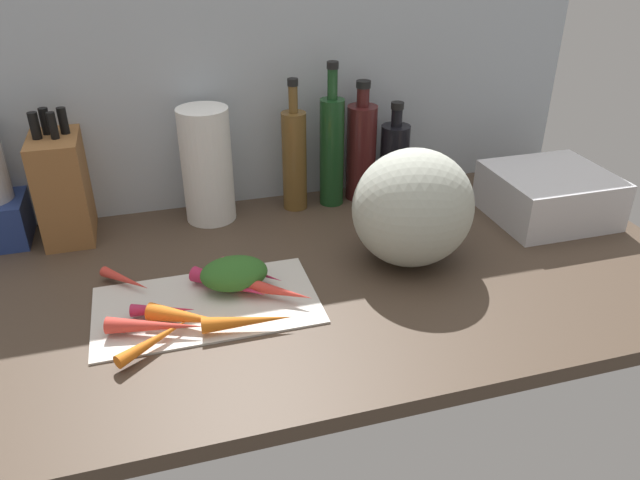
{
  "coord_description": "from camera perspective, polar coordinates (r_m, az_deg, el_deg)",
  "views": [
    {
      "loc": [
        -20.13,
        -101.87,
        65.21
      ],
      "look_at": [
        7.22,
        -7.8,
        11.24
      ],
      "focal_mm": 34.43,
      "sensor_mm": 36.0,
      "label": 1
    }
  ],
  "objects": [
    {
      "name": "carrot_0",
      "position": [
        1.09,
        -15.05,
        -7.71
      ],
      "size": [
        16.84,
        7.78,
        2.97
      ],
      "primitive_type": "cone",
      "rotation": [
        0.0,
        1.57,
        -0.3
      ],
      "color": "red",
      "rests_on": "cutting_board"
    },
    {
      "name": "bottle_0",
      "position": [
        1.45,
        -2.4,
        7.56
      ],
      "size": [
        5.82,
        5.82,
        31.3
      ],
      "color": "brown",
      "rests_on": "ground_plane"
    },
    {
      "name": "ground_plane",
      "position": [
        1.23,
        -4.25,
        -3.96
      ],
      "size": [
        170.0,
        80.0,
        3.0
      ],
      "primitive_type": "cube",
      "color": "#47382B"
    },
    {
      "name": "cutting_board",
      "position": [
        1.15,
        -10.48,
        -5.87
      ],
      "size": [
        40.66,
        23.06,
        0.8
      ],
      "primitive_type": "cube",
      "color": "beige",
      "rests_on": "ground_plane"
    },
    {
      "name": "carrot_8",
      "position": [
        1.09,
        -11.87,
        -7.08
      ],
      "size": [
        15.44,
        10.7,
        3.28
      ],
      "primitive_type": "cone",
      "rotation": [
        0.0,
        1.57,
        -0.52
      ],
      "color": "orange",
      "rests_on": "cutting_board"
    },
    {
      "name": "bottle_2",
      "position": [
        1.51,
        3.85,
        8.3
      ],
      "size": [
        7.29,
        7.29,
        29.31
      ],
      "color": "#471919",
      "rests_on": "ground_plane"
    },
    {
      "name": "paper_towel_roll",
      "position": [
        1.42,
        -10.46,
        6.84
      ],
      "size": [
        11.45,
        11.45,
        26.39
      ],
      "primitive_type": "cylinder",
      "color": "white",
      "rests_on": "ground_plane"
    },
    {
      "name": "winter_squash",
      "position": [
        1.23,
        8.62,
        2.96
      ],
      "size": [
        24.53,
        22.37,
        24.02
      ],
      "primitive_type": "ellipsoid",
      "color": "#B2B7A8",
      "rests_on": "ground_plane"
    },
    {
      "name": "carrot_1",
      "position": [
        1.23,
        -17.61,
        -3.54
      ],
      "size": [
        9.65,
        10.15,
        2.07
      ],
      "primitive_type": "cone",
      "rotation": [
        0.0,
        1.57,
        -0.82
      ],
      "color": "red",
      "rests_on": "cutting_board"
    },
    {
      "name": "carrot_3",
      "position": [
        1.14,
        -4.25,
        -4.69
      ],
      "size": [
        13.88,
        11.53,
        3.25
      ],
      "primitive_type": "cone",
      "rotation": [
        0.0,
        1.57,
        -0.64
      ],
      "color": "red",
      "rests_on": "cutting_board"
    },
    {
      "name": "carrot_6",
      "position": [
        1.13,
        -14.36,
        -6.31
      ],
      "size": [
        11.55,
        5.09,
        2.33
      ],
      "primitive_type": "cone",
      "rotation": [
        0.0,
        1.57,
        -0.25
      ],
      "color": "#B2264C",
      "rests_on": "cutting_board"
    },
    {
      "name": "carrot_greens_pile",
      "position": [
        1.18,
        -8.0,
        -3.08
      ],
      "size": [
        12.85,
        9.88,
        5.44
      ],
      "primitive_type": "ellipsoid",
      "color": "#2D6023",
      "rests_on": "cutting_board"
    },
    {
      "name": "bottle_1",
      "position": [
        1.47,
        1.11,
        8.43
      ],
      "size": [
        5.82,
        5.82,
        34.44
      ],
      "color": "#19421E",
      "rests_on": "ground_plane"
    },
    {
      "name": "bottle_3",
      "position": [
        1.54,
        6.91,
        7.48
      ],
      "size": [
        7.15,
        7.15,
        23.95
      ],
      "color": "black",
      "rests_on": "ground_plane"
    },
    {
      "name": "carrot_7",
      "position": [
        1.21,
        -6.37,
        -3.02
      ],
      "size": [
        11.58,
        11.87,
        2.28
      ],
      "primitive_type": "cone",
      "rotation": [
        0.0,
        1.57,
        -0.8
      ],
      "color": "#B2264C",
      "rests_on": "cutting_board"
    },
    {
      "name": "knife_block",
      "position": [
        1.43,
        -22.81,
        4.57
      ],
      "size": [
        10.08,
        15.49,
        28.49
      ],
      "color": "#905E33",
      "rests_on": "ground_plane"
    },
    {
      "name": "carrot_5",
      "position": [
        1.07,
        -6.7,
        -7.49
      ],
      "size": [
        16.0,
        4.77,
        2.9
      ],
      "primitive_type": "cone",
      "rotation": [
        0.0,
        1.57,
        -0.12
      ],
      "color": "orange",
      "rests_on": "cutting_board"
    },
    {
      "name": "wall_back",
      "position": [
        1.46,
        -8.08,
        14.63
      ],
      "size": [
        170.0,
        3.0,
        60.0
      ],
      "primitive_type": "cube",
      "color": "#ADB7C1",
      "rests_on": "ground_plane"
    },
    {
      "name": "carrot_4",
      "position": [
        1.06,
        -14.97,
        -8.89
      ],
      "size": [
        13.72,
        10.59,
        2.32
      ],
      "primitive_type": "cone",
      "rotation": [
        0.0,
        1.57,
        0.61
      ],
      "color": "orange",
      "rests_on": "cutting_board"
    },
    {
      "name": "dish_rack",
      "position": [
        1.53,
        20.48,
        3.96
      ],
      "size": [
        25.88,
        23.93,
        11.2
      ],
      "primitive_type": "cube",
      "color": "silver",
      "rests_on": "ground_plane"
    },
    {
      "name": "carrot_2",
      "position": [
        1.17,
        -8.46,
        -4.09
      ],
      "size": [
        14.0,
        13.45,
        3.04
      ],
      "primitive_type": "cone",
      "rotation": [
        0.0,
        1.57,
        -0.76
      ],
      "color": "#B2264C",
      "rests_on": "cutting_board"
    }
  ]
}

